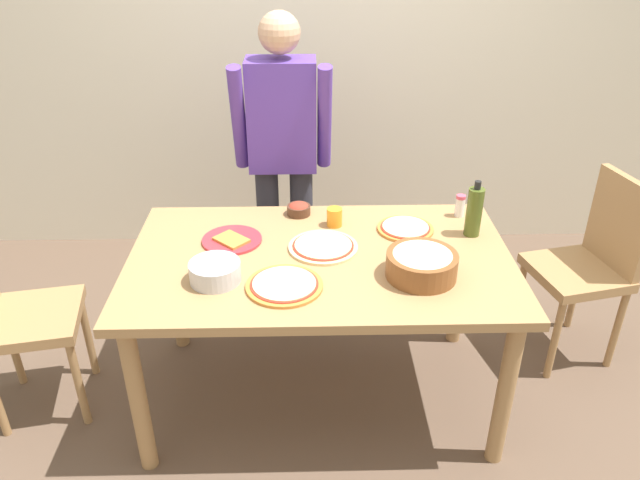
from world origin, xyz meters
The scene contains 16 objects.
ground centered at (0.00, 0.00, 0.00)m, with size 8.00×8.00×0.00m, color brown.
wall_back centered at (0.00, 1.60, 1.30)m, with size 5.60×0.10×2.60m, color silver.
dining_table centered at (0.00, 0.00, 0.67)m, with size 1.60×0.96×0.76m.
person_cook centered at (-0.17, 0.76, 0.94)m, with size 0.49×0.25×1.62m.
chair_wooden_left centered at (-1.32, -0.03, 0.54)m, with size 0.47×0.47×0.95m.
chair_wooden_right centered at (1.32, 0.31, 0.54)m, with size 0.48×0.48×0.95m.
pizza_raw_on_board centered at (0.01, 0.07, 0.77)m, with size 0.30×0.30×0.02m.
pizza_cooked_on_tray centered at (0.39, 0.22, 0.77)m, with size 0.25×0.25×0.02m.
pizza_second_cooked centered at (-0.14, -0.23, 0.77)m, with size 0.30×0.30×0.02m.
plate_with_slice centered at (-0.38, 0.14, 0.77)m, with size 0.26×0.26×0.02m.
popcorn_bowl centered at (0.39, -0.16, 0.82)m, with size 0.28×0.28×0.11m.
mixing_bowl_steel centered at (-0.41, -0.17, 0.80)m, with size 0.20×0.20×0.08m.
small_sauce_bowl centered at (-0.09, 0.39, 0.79)m, with size 0.11×0.11×0.06m.
olive_oil_bottle centered at (0.68, 0.18, 0.87)m, with size 0.07×0.07×0.26m.
cup_orange centered at (0.07, 0.28, 0.80)m, with size 0.07×0.07×0.09m, color orange.
salt_shaker centered at (0.66, 0.36, 0.81)m, with size 0.04×0.04×0.11m.
Camera 1 is at (-0.05, -2.20, 2.07)m, focal length 34.51 mm.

